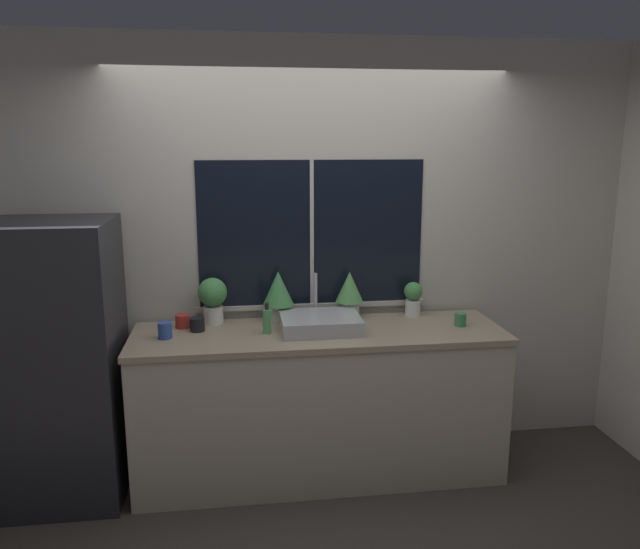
{
  "coord_description": "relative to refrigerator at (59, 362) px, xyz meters",
  "views": [
    {
      "loc": [
        -0.49,
        -3.26,
        2.07
      ],
      "look_at": [
        0.0,
        0.32,
        1.28
      ],
      "focal_mm": 35.0,
      "sensor_mm": 36.0,
      "label": 1
    }
  ],
  "objects": [
    {
      "name": "potted_plant_center_right",
      "position": [
        1.75,
        0.27,
        0.29
      ],
      "size": [
        0.18,
        0.18,
        0.31
      ],
      "color": "white",
      "rests_on": "counter"
    },
    {
      "name": "ground_plane",
      "position": [
        1.52,
        -0.3,
        -0.82
      ],
      "size": [
        14.0,
        14.0,
        0.0
      ],
      "primitive_type": "plane",
      "color": "#38332D"
    },
    {
      "name": "wall_back",
      "position": [
        1.52,
        0.41,
        0.53
      ],
      "size": [
        8.0,
        0.09,
        2.7
      ],
      "color": "#BCB7AD",
      "rests_on": "ground_plane"
    },
    {
      "name": "mug_black",
      "position": [
        0.78,
        0.12,
        0.16
      ],
      "size": [
        0.09,
        0.09,
        0.08
      ],
      "color": "black",
      "rests_on": "counter"
    },
    {
      "name": "wall_left",
      "position": [
        -0.62,
        1.2,
        0.53
      ],
      "size": [
        0.06,
        7.0,
        2.7
      ],
      "color": "#BCB7AD",
      "rests_on": "ground_plane"
    },
    {
      "name": "counter",
      "position": [
        1.52,
        0.02,
        -0.35
      ],
      "size": [
        2.25,
        0.67,
        0.93
      ],
      "color": "#B2A893",
      "rests_on": "ground_plane"
    },
    {
      "name": "refrigerator",
      "position": [
        0.0,
        0.0,
        0.0
      ],
      "size": [
        0.68,
        0.69,
        1.64
      ],
      "color": "#232328",
      "rests_on": "ground_plane"
    },
    {
      "name": "potted_plant_far_left",
      "position": [
        0.88,
        0.27,
        0.29
      ],
      "size": [
        0.18,
        0.18,
        0.29
      ],
      "color": "white",
      "rests_on": "counter"
    },
    {
      "name": "mug_green",
      "position": [
        2.4,
        0.0,
        0.16
      ],
      "size": [
        0.07,
        0.07,
        0.08
      ],
      "color": "#38844C",
      "rests_on": "counter"
    },
    {
      "name": "potted_plant_center_left",
      "position": [
        1.29,
        0.27,
        0.31
      ],
      "size": [
        0.2,
        0.2,
        0.32
      ],
      "color": "white",
      "rests_on": "counter"
    },
    {
      "name": "potted_plant_far_right",
      "position": [
        2.17,
        0.27,
        0.24
      ],
      "size": [
        0.12,
        0.12,
        0.22
      ],
      "color": "white",
      "rests_on": "counter"
    },
    {
      "name": "soap_bottle",
      "position": [
        1.2,
        0.01,
        0.2
      ],
      "size": [
        0.05,
        0.05,
        0.19
      ],
      "color": "#519E5B",
      "rests_on": "counter"
    },
    {
      "name": "mug_red",
      "position": [
        0.69,
        0.2,
        0.16
      ],
      "size": [
        0.09,
        0.09,
        0.08
      ],
      "color": "#B72D28",
      "rests_on": "counter"
    },
    {
      "name": "wall_right",
      "position": [
        3.65,
        1.2,
        0.53
      ],
      "size": [
        0.06,
        7.0,
        2.7
      ],
      "color": "#BCB7AD",
      "rests_on": "ground_plane"
    },
    {
      "name": "sink",
      "position": [
        1.52,
        0.04,
        0.16
      ],
      "size": [
        0.48,
        0.44,
        0.31
      ],
      "color": "#ADADB2",
      "rests_on": "counter"
    },
    {
      "name": "mug_blue",
      "position": [
        0.6,
        -0.0,
        0.17
      ],
      "size": [
        0.08,
        0.08,
        0.1
      ],
      "color": "#3351AD",
      "rests_on": "counter"
    }
  ]
}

